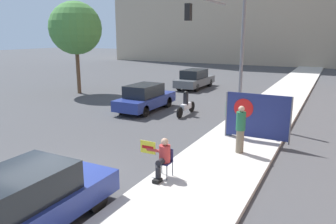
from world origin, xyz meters
TOP-DOWN VIEW (x-y plane):
  - ground_plane at (0.00, 0.00)m, footprint 160.00×160.00m
  - sidewalk_curb at (3.75, 15.00)m, footprint 3.06×90.00m
  - seated_protester at (2.65, 1.80)m, footprint 0.99×0.77m
  - jogger_on_sidewalk at (4.10, 4.97)m, footprint 0.34×0.34m
  - pedestrian_behind at (3.12, 6.84)m, footprint 0.34×0.34m
  - protest_banner at (4.29, 6.67)m, footprint 2.60×0.06m
  - traffic_light_pole at (1.73, 9.63)m, footprint 3.10×2.87m
  - parked_car_curbside at (1.19, -1.83)m, footprint 1.82×4.31m
  - car_on_road_nearest at (-2.75, 9.69)m, footprint 1.71×4.38m
  - car_on_road_midblock at (-3.40, 18.54)m, footprint 1.72×4.79m
  - motorcycle_on_road at (-0.22, 9.81)m, footprint 0.28×2.22m
  - street_tree_near_curb at (-10.23, 12.41)m, footprint 3.80×3.80m

SIDE VIEW (x-z plane):
  - ground_plane at x=0.00m, z-range 0.00..0.00m
  - sidewalk_curb at x=3.75m, z-range 0.00..0.15m
  - motorcycle_on_road at x=-0.22m, z-range -0.11..1.23m
  - parked_car_curbside at x=1.19m, z-range -0.01..1.49m
  - car_on_road_nearest at x=-2.75m, z-range -0.01..1.53m
  - car_on_road_midblock at x=-3.40m, z-range -0.01..1.54m
  - seated_protester at x=2.65m, z-range 0.19..1.40m
  - pedestrian_behind at x=3.12m, z-range 0.16..1.80m
  - jogger_on_sidewalk at x=4.10m, z-range 0.16..1.89m
  - protest_banner at x=4.29m, z-range 0.20..2.09m
  - traffic_light_pole at x=1.73m, z-range 1.18..7.19m
  - street_tree_near_curb at x=-10.23m, z-range 1.42..8.10m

